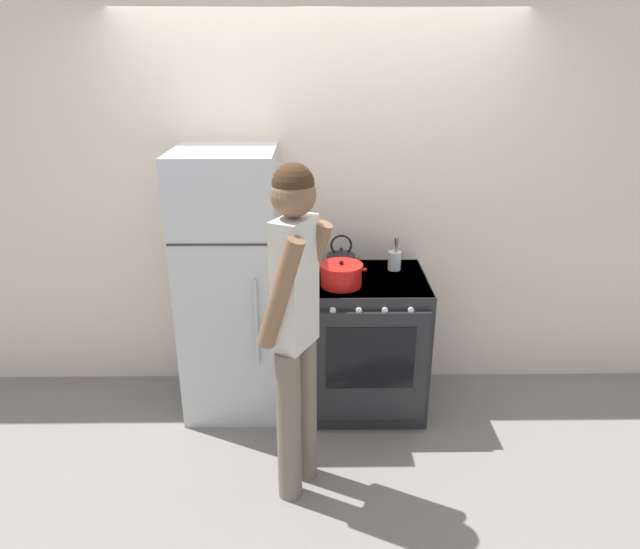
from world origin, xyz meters
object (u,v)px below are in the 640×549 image
(tea_kettle, at_px, (341,260))
(person, at_px, (295,319))
(utensil_jar, at_px, (395,260))
(stove_range, at_px, (365,342))
(dutch_oven_pot, at_px, (341,275))
(refrigerator, at_px, (231,285))

(tea_kettle, height_order, person, person)
(utensil_jar, distance_m, person, 1.13)
(stove_range, bearing_deg, person, -118.72)
(dutch_oven_pot, relative_size, utensil_jar, 1.35)
(refrigerator, distance_m, stove_range, 0.95)
(dutch_oven_pot, distance_m, tea_kettle, 0.26)
(refrigerator, xyz_separation_m, dutch_oven_pot, (0.70, -0.15, 0.13))
(person, bearing_deg, stove_range, -0.81)
(dutch_oven_pot, xyz_separation_m, utensil_jar, (0.36, 0.27, -0.00))
(stove_range, relative_size, tea_kettle, 3.80)
(person, bearing_deg, utensil_jar, -5.23)
(stove_range, xyz_separation_m, person, (-0.43, -0.78, 0.56))
(stove_range, height_order, dutch_oven_pot, dutch_oven_pot)
(refrigerator, relative_size, stove_range, 1.87)
(dutch_oven_pot, height_order, tea_kettle, tea_kettle)
(utensil_jar, height_order, person, person)
(dutch_oven_pot, bearing_deg, utensil_jar, 36.83)
(tea_kettle, bearing_deg, refrigerator, -170.85)
(stove_range, distance_m, utensil_jar, 0.57)
(refrigerator, relative_size, tea_kettle, 7.11)
(tea_kettle, relative_size, utensil_jar, 1.08)
(utensil_jar, bearing_deg, tea_kettle, -178.92)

